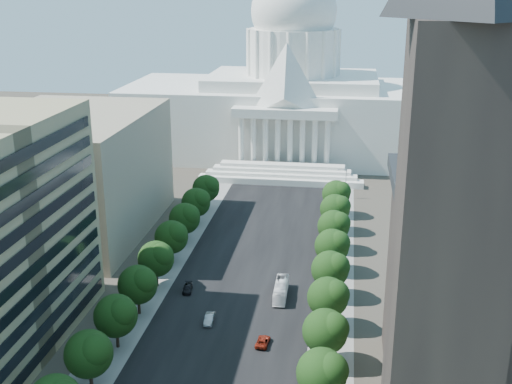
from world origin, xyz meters
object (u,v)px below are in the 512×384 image
at_px(car_silver, 209,319).
at_px(car_dark_b, 188,289).
at_px(city_bus, 281,290).
at_px(car_red, 263,341).

distance_m(car_silver, car_dark_b, 13.71).
bearing_deg(city_bus, car_silver, -136.05).
bearing_deg(car_silver, car_dark_b, 117.55).
bearing_deg(car_dark_b, car_silver, -66.10).
bearing_deg(car_dark_b, car_red, -52.05).
height_order(car_red, city_bus, city_bus).
relative_size(car_red, city_bus, 0.43).
bearing_deg(car_silver, car_red, -33.17).
height_order(car_red, car_dark_b, car_dark_b).
xyz_separation_m(car_dark_b, city_bus, (19.31, 0.55, 0.83)).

